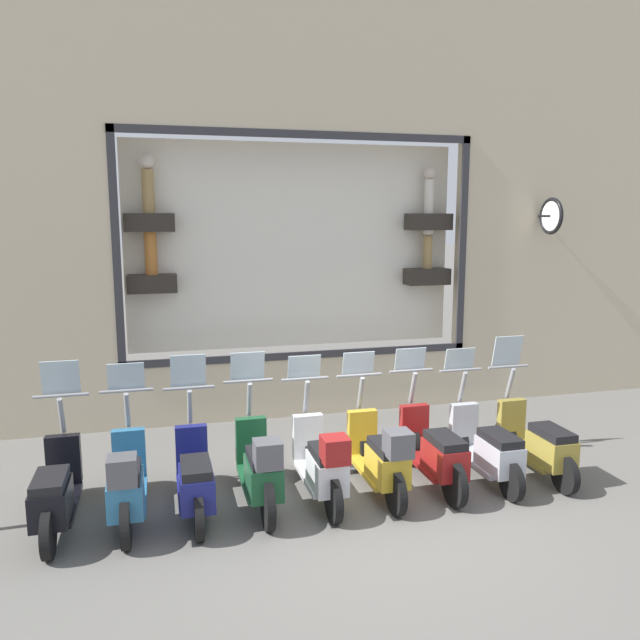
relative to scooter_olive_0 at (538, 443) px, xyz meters
The scene contains 11 objects.
ground_plane 2.44m from the scooter_olive_0, 97.58° to the left, with size 120.00×120.00×0.00m, color #66635E.
building_facade 5.46m from the scooter_olive_0, 35.88° to the left, with size 1.23×36.00×7.99m.
scooter_olive_0 is the anchor object (origin of this frame).
scooter_silver_1 0.72m from the scooter_olive_0, 90.35° to the left, with size 1.79×0.60×1.53m.
scooter_red_2 1.43m from the scooter_olive_0, 89.88° to the left, with size 1.81×0.60×1.57m.
scooter_yellow_3 2.15m from the scooter_olive_0, 91.62° to the left, with size 1.80×0.60×1.56m.
scooter_white_4 2.87m from the scooter_olive_0, 91.22° to the left, with size 1.80×0.60×1.56m.
scooter_green_5 3.58m from the scooter_olive_0, 90.83° to the left, with size 1.81×0.60×1.64m.
scooter_navy_6 4.30m from the scooter_olive_0, 90.00° to the left, with size 1.79×0.61×1.65m.
scooter_teal_7 5.02m from the scooter_olive_0, 90.69° to the left, with size 1.80×0.61×1.59m.
scooter_black_8 5.73m from the scooter_olive_0, 89.98° to the left, with size 1.80×0.61×1.66m.
Camera 1 is at (-6.31, 2.22, 3.28)m, focal length 35.00 mm.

